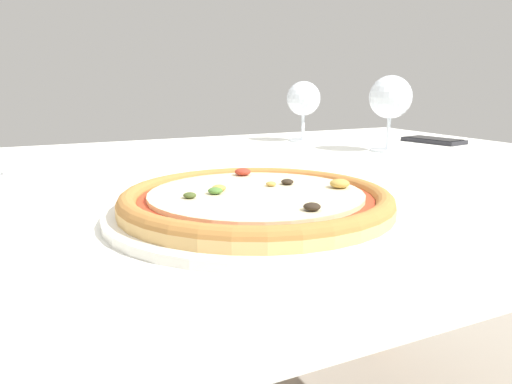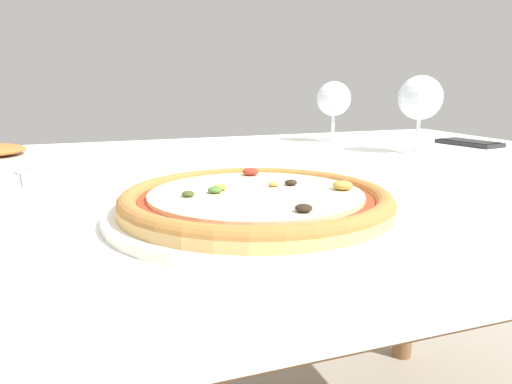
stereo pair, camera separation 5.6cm
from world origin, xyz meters
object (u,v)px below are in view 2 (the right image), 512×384
at_px(pizza_plate, 256,203).
at_px(cell_phone, 469,143).
at_px(dining_table, 286,213).
at_px(wine_glass_far_left, 420,99).
at_px(fork, 26,176).
at_px(wine_glass_far_right, 334,100).

height_order(pizza_plate, cell_phone, pizza_plate).
relative_size(dining_table, wine_glass_far_left, 8.76).
height_order(pizza_plate, fork, pizza_plate).
bearing_deg(pizza_plate, dining_table, 59.70).
distance_m(dining_table, wine_glass_far_right, 0.47).
xyz_separation_m(dining_table, pizza_plate, (-0.15, -0.26, 0.09)).
bearing_deg(cell_phone, dining_table, -162.99).
height_order(dining_table, cell_phone, cell_phone).
bearing_deg(wine_glass_far_right, pizza_plate, -125.48).
bearing_deg(pizza_plate, cell_phone, 31.28).
bearing_deg(dining_table, wine_glass_far_right, 51.01).
xyz_separation_m(dining_table, wine_glass_far_right, (0.27, 0.34, 0.18)).
bearing_deg(pizza_plate, fork, 126.63).
height_order(pizza_plate, wine_glass_far_right, wine_glass_far_right).
bearing_deg(wine_glass_far_left, fork, -179.70).
xyz_separation_m(fork, cell_phone, (0.96, 0.07, 0.00)).
bearing_deg(wine_glass_far_right, fork, -160.61).
distance_m(wine_glass_far_left, wine_glass_far_right, 0.25).
relative_size(dining_table, fork, 8.36).
height_order(dining_table, wine_glass_far_left, wine_glass_far_left).
xyz_separation_m(wine_glass_far_right, cell_phone, (0.27, -0.17, -0.10)).
bearing_deg(cell_phone, pizza_plate, -148.72).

